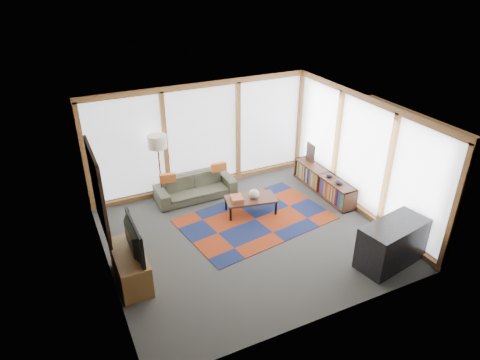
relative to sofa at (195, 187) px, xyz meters
name	(u,v)px	position (x,y,z in m)	size (l,w,h in m)	color
ground	(248,236)	(0.42, -1.95, -0.27)	(5.50, 5.50, 0.00)	#323230
room_envelope	(259,153)	(0.91, -1.39, 1.27)	(5.52, 5.02, 2.62)	#453C34
rug	(255,219)	(0.83, -1.47, -0.26)	(3.10, 1.99, 0.01)	maroon
sofa	(195,187)	(0.00, 0.00, 0.00)	(1.86, 0.73, 0.54)	#38392A
pillow_left	(168,178)	(-0.64, 0.02, 0.37)	(0.37, 0.11, 0.20)	#B75823
pillow_right	(219,167)	(0.62, 0.04, 0.37)	(0.37, 0.11, 0.20)	#B75823
floor_lamp	(160,170)	(-0.76, 0.13, 0.56)	(0.42, 0.42, 1.65)	#2F1F16
coffee_table	(251,205)	(0.86, -1.17, -0.09)	(1.10, 0.55, 0.37)	#351A13
book_stack	(237,199)	(0.54, -1.14, 0.15)	(0.25, 0.31, 0.10)	#994B28
vase	(254,194)	(0.93, -1.19, 0.20)	(0.24, 0.24, 0.21)	beige
bookshelf	(323,183)	(2.85, -1.09, -0.01)	(0.37, 2.05, 0.51)	#351A13
bowl_a	(339,182)	(2.83, -1.68, 0.29)	(0.19, 0.19, 0.10)	black
bowl_b	(330,175)	(2.84, -1.31, 0.28)	(0.17, 0.17, 0.08)	black
shelf_picture	(311,152)	(2.95, -0.34, 0.46)	(0.04, 0.33, 0.44)	black
tv_console	(130,267)	(-2.03, -2.27, 0.03)	(0.50, 1.20, 0.60)	brown
television	(129,239)	(-2.00, -2.31, 0.63)	(1.05, 0.14, 0.60)	black
bar_counter	(392,243)	(2.41, -3.83, 0.15)	(1.33, 0.62, 0.84)	black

